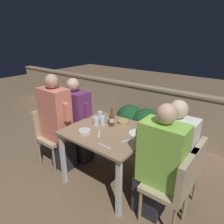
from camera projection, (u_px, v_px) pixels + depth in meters
ground_plane at (109, 179)px, 2.74m from camera, size 16.00×16.00×0.00m
parapet_wall at (163, 113)px, 3.76m from camera, size 9.00×0.18×0.93m
dining_table at (109, 137)px, 2.50m from camera, size 0.99×0.88×0.75m
planter_hedge at (146, 128)px, 3.30m from camera, size 1.12×0.47×0.73m
chair_left_near at (51, 130)px, 2.96m from camera, size 0.42×0.41×0.85m
person_coral_top at (57, 123)px, 2.79m from camera, size 0.50×0.26×1.38m
chair_left_far at (69, 124)px, 3.16m from camera, size 0.42×0.41×0.85m
person_purple_stripe at (77, 120)px, 3.01m from camera, size 0.52×0.26×1.28m
chair_right_near at (175, 183)px, 1.92m from camera, size 0.42×0.41×0.85m
person_green_blouse at (158, 164)px, 1.98m from camera, size 0.50×0.26×1.29m
chair_right_far at (186, 168)px, 2.12m from camera, size 0.42×0.41×0.85m
person_white_polo at (170, 154)px, 2.19m from camera, size 0.50×0.26×1.25m
beer_bottle at (112, 119)px, 2.54m from camera, size 0.07×0.07×0.25m
plate_0 at (138, 133)px, 2.38m from camera, size 0.22×0.22×0.01m
bowl_0 at (123, 122)px, 2.63m from camera, size 0.15×0.15×0.05m
bowl_1 at (85, 131)px, 2.39m from camera, size 0.15×0.15×0.04m
glass_cup_0 at (96, 121)px, 2.60m from camera, size 0.07×0.07×0.11m
glass_cup_1 at (151, 129)px, 2.40m from camera, size 0.07×0.07×0.08m
glass_cup_2 at (103, 120)px, 2.61m from camera, size 0.07×0.07×0.11m
glass_cup_3 at (100, 115)px, 2.81m from camera, size 0.06×0.06×0.09m
fork_0 at (128, 140)px, 2.22m from camera, size 0.11×0.16×0.01m
fork_1 at (99, 134)px, 2.36m from camera, size 0.12×0.15×0.01m
fork_2 at (104, 146)px, 2.10m from camera, size 0.17×0.03×0.01m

